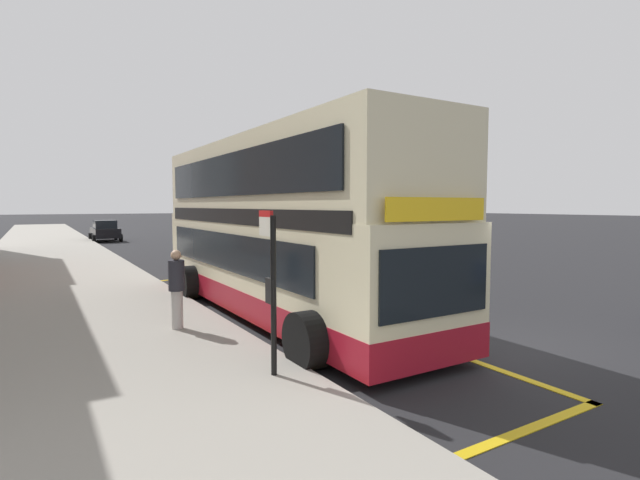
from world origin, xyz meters
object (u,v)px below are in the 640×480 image
at_px(parked_car_black_far, 105,231).
at_px(parked_car_teal_kerbside, 239,239).
at_px(parked_car_silver_ahead, 225,232).
at_px(pedestrian_waiting_near_sign, 177,286).
at_px(bus_stop_sign, 271,277).
at_px(double_decker_bus, 278,233).

bearing_deg(parked_car_black_far, parked_car_teal_kerbside, -65.71).
bearing_deg(parked_car_silver_ahead, pedestrian_waiting_near_sign, -110.17).
bearing_deg(parked_car_silver_ahead, bus_stop_sign, -106.52).
bearing_deg(pedestrian_waiting_near_sign, parked_car_silver_ahead, 67.90).
distance_m(parked_car_teal_kerbside, pedestrian_waiting_near_sign, 17.86).
bearing_deg(double_decker_bus, pedestrian_waiting_near_sign, -166.53).
bearing_deg(parked_car_teal_kerbside, parked_car_black_far, 109.50).
height_order(double_decker_bus, pedestrian_waiting_near_sign, double_decker_bus).
xyz_separation_m(parked_car_black_far, pedestrian_waiting_near_sign, (-2.14, -29.81, 0.26)).
distance_m(parked_car_teal_kerbside, parked_car_black_far, 14.82).
xyz_separation_m(parked_car_teal_kerbside, parked_car_black_far, (-5.62, 13.72, 0.00)).
bearing_deg(pedestrian_waiting_near_sign, parked_car_black_far, 85.89).
height_order(bus_stop_sign, parked_car_black_far, bus_stop_sign).
height_order(parked_car_silver_ahead, pedestrian_waiting_near_sign, pedestrian_waiting_near_sign).
xyz_separation_m(double_decker_bus, parked_car_silver_ahead, (6.99, 23.27, -1.27)).
height_order(parked_car_teal_kerbside, pedestrian_waiting_near_sign, pedestrian_waiting_near_sign).
relative_size(parked_car_black_far, pedestrian_waiting_near_sign, 2.48).
xyz_separation_m(double_decker_bus, pedestrian_waiting_near_sign, (-2.72, -0.65, -1.00)).
bearing_deg(pedestrian_waiting_near_sign, double_decker_bus, 13.47).
relative_size(parked_car_silver_ahead, pedestrian_waiting_near_sign, 2.48).
height_order(parked_car_teal_kerbside, parked_car_black_far, same).
height_order(bus_stop_sign, parked_car_teal_kerbside, bus_stop_sign).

